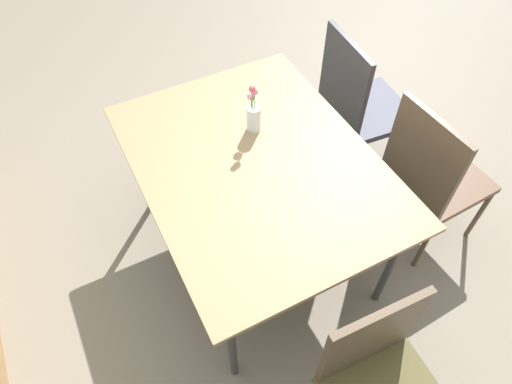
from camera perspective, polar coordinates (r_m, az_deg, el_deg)
ground_plane at (r=2.82m, az=-1.02°, el=-6.79°), size 12.00×12.00×0.00m
dining_table at (r=2.24m, az=0.00°, el=3.06°), size 1.46×1.11×0.77m
chair_end_left at (r=2.02m, az=15.57°, el=-22.13°), size 0.48×0.48×0.91m
chair_near_left at (r=2.63m, az=21.20°, el=2.24°), size 0.49×0.49×0.99m
chair_near_right at (r=2.95m, az=12.75°, el=11.03°), size 0.53×0.53×1.01m
flower_vase at (r=2.30m, az=-0.32°, el=9.75°), size 0.07×0.07×0.29m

